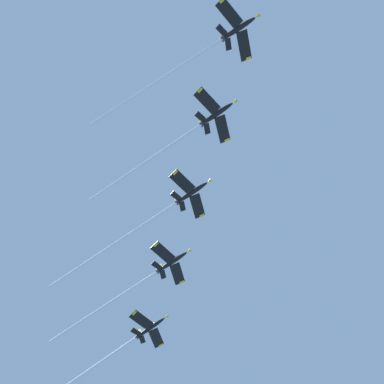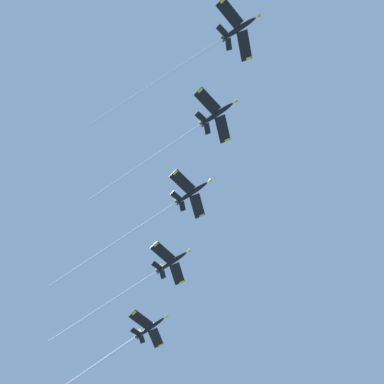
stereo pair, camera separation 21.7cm
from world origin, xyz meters
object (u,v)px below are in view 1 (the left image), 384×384
Objects in this scene: jet_lead at (210,47)px; jet_third at (159,214)px; jet_second at (192,131)px; jet_fifth at (120,349)px; jet_fourth at (147,279)px.

jet_third is at bearing -130.80° from jet_lead.
jet_second is at bearing 53.28° from jet_third.
jet_third is at bearing 48.22° from jet_fifth.
jet_second reaches higher than jet_fourth.
jet_second is 0.88× the size of jet_third.
jet_fourth is at bearing -136.91° from jet_third.
jet_third is 1.14× the size of jet_fifth.
jet_third is (-34.27, -39.70, -14.83)m from jet_lead.
jet_second is 82.35m from jet_fifth.
jet_lead is 0.95× the size of jet_third.
jet_fourth is at bearing -131.28° from jet_second.
jet_third is 53.21m from jet_fifth.
jet_lead is 1.08× the size of jet_fifth.
jet_lead is 25.45m from jet_second.
jet_second is (-17.39, -17.06, -7.36)m from jet_lead.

